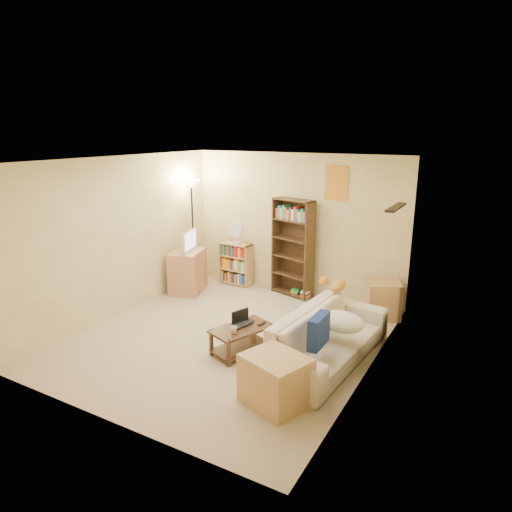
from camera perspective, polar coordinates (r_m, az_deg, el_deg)
name	(u,v)px	position (r m, az deg, el deg)	size (l,w,h in m)	color
room	(228,226)	(6.14, -3.57, 3.71)	(4.50, 4.54, 2.52)	#C4AC93
sofa	(327,337)	(5.98, 8.88, -9.96)	(1.04, 2.26, 0.64)	beige
navy_pillow	(319,331)	(5.43, 7.84, -9.27)	(0.42, 0.13, 0.38)	navy
cream_blanket	(341,322)	(5.88, 10.60, -8.08)	(0.59, 0.42, 0.25)	silver
tabby_cat	(336,285)	(6.65, 9.94, -3.55)	(0.51, 0.21, 0.17)	orange
coffee_table	(242,337)	(6.14, -1.81, -10.09)	(0.71, 0.92, 0.36)	#3F2918
laptop	(246,325)	(6.11, -1.31, -8.64)	(0.31, 0.41, 0.03)	black
laptop_screen	(240,316)	(6.16, -2.00, -7.50)	(0.01, 0.27, 0.18)	white
mug	(234,330)	(5.92, -2.81, -9.21)	(0.10, 0.10, 0.09)	silver
tv_remote	(262,324)	(6.17, 0.69, -8.44)	(0.05, 0.14, 0.02)	black
tv_stand	(188,271)	(8.42, -8.55, -1.91)	(0.51, 0.71, 0.77)	tan
television	(186,241)	(8.26, -8.71, 1.87)	(0.27, 0.65, 0.38)	black
tall_bookshelf	(293,245)	(8.03, 4.61, 1.33)	(0.82, 0.46, 1.73)	#402D18
short_bookshelf	(236,264)	(8.71, -2.54, -0.98)	(0.65, 0.29, 0.81)	tan
desk_fan	(236,232)	(8.50, -2.48, 3.05)	(0.29, 0.16, 0.42)	silver
floor_lamp	(192,202)	(8.46, -8.02, 6.65)	(0.34, 0.34, 2.00)	black
side_table	(383,299)	(7.52, 15.58, -5.20)	(0.51, 0.51, 0.58)	tan
end_cabinet	(276,380)	(5.09, 2.47, -15.24)	(0.66, 0.55, 0.55)	tan
book_stacks	(301,294)	(8.11, 5.62, -4.78)	(0.38, 0.20, 0.16)	red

